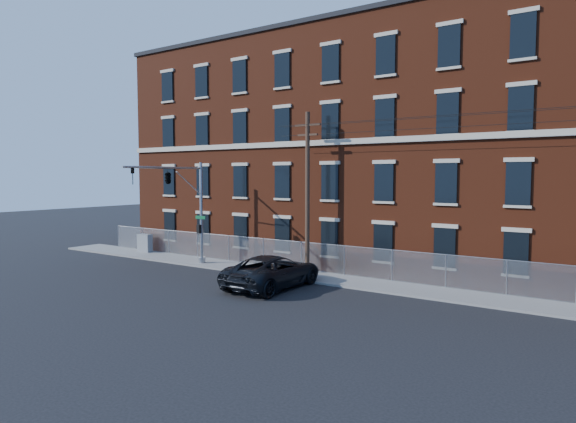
% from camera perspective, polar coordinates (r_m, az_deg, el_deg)
% --- Properties ---
extents(ground, '(140.00, 140.00, 0.00)m').
position_cam_1_polar(ground, '(28.47, -7.31, -8.52)').
color(ground, black).
rests_on(ground, ground).
extents(sidewalk, '(65.00, 3.00, 0.12)m').
position_cam_1_polar(sidewalk, '(27.31, 19.86, -9.15)').
color(sidewalk, gray).
rests_on(sidewalk, ground).
extents(mill_building, '(55.30, 14.32, 16.30)m').
position_cam_1_polar(mill_building, '(35.40, 23.77, 6.91)').
color(mill_building, '#5E220F').
rests_on(mill_building, ground).
extents(chain_link_fence, '(59.06, 0.06, 1.85)m').
position_cam_1_polar(chain_link_fence, '(28.34, 20.56, -6.63)').
color(chain_link_fence, '#A5A8AD').
rests_on(chain_link_fence, ground).
extents(traffic_signal_mast, '(0.90, 6.75, 7.00)m').
position_cam_1_polar(traffic_signal_mast, '(33.55, -12.64, 2.61)').
color(traffic_signal_mast, '#9EA0A5').
rests_on(traffic_signal_mast, ground).
extents(utility_pole_near, '(1.80, 0.28, 10.00)m').
position_cam_1_polar(utility_pole_near, '(31.11, 2.23, 2.50)').
color(utility_pole_near, '#412C20').
rests_on(utility_pole_near, ground).
extents(pickup_truck, '(3.02, 6.50, 1.80)m').
position_cam_1_polar(pickup_truck, '(27.98, -1.73, -6.82)').
color(pickup_truck, black).
rests_on(pickup_truck, ground).
extents(utility_cabinet, '(1.19, 0.68, 1.43)m').
position_cam_1_polar(utility_cabinet, '(41.63, -16.00, -3.48)').
color(utility_cabinet, gray).
rests_on(utility_cabinet, sidewalk).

